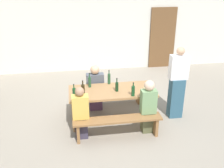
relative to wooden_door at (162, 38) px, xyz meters
name	(u,v)px	position (x,y,z in m)	size (l,w,h in m)	color
ground_plane	(112,119)	(-2.32, -3.40, -1.05)	(24.00, 24.00, 0.00)	gray
back_wall	(95,23)	(-2.32, 0.14, 0.55)	(14.00, 0.20, 3.20)	silver
wooden_door	(162,38)	(0.00, 0.00, 0.00)	(0.90, 0.06, 2.10)	brown
tasting_table	(112,93)	(-2.32, -3.40, -0.38)	(1.92, 0.87, 0.75)	#9E7247
bench_near	(118,123)	(-2.32, -4.13, -0.70)	(1.82, 0.30, 0.45)	olive
bench_far	(108,93)	(-2.32, -2.67, -0.70)	(1.82, 0.30, 0.45)	olive
wine_bottle_0	(109,79)	(-2.34, -3.03, -0.17)	(0.07, 0.07, 0.34)	#234C2D
wine_bottle_1	(83,90)	(-2.97, -3.58, -0.17)	(0.08, 0.08, 0.35)	#332814
wine_bottle_2	(74,93)	(-3.16, -3.71, -0.17)	(0.07, 0.07, 0.33)	#194723
wine_bottle_3	(133,91)	(-1.93, -3.75, -0.18)	(0.07, 0.07, 0.31)	#194723
wine_bottle_4	(90,82)	(-2.80, -3.15, -0.17)	(0.07, 0.07, 0.34)	#234C2D
wine_bottle_5	(117,86)	(-2.23, -3.46, -0.19)	(0.07, 0.07, 0.31)	#143319
wine_glass_0	(150,87)	(-1.51, -3.60, -0.19)	(0.07, 0.07, 0.15)	silver
wine_glass_1	(144,87)	(-1.62, -3.56, -0.19)	(0.07, 0.07, 0.16)	silver
seated_guest_near_0	(81,114)	(-3.06, -3.98, -0.51)	(0.33, 0.24, 1.13)	#3C3649
seated_guest_near_1	(148,107)	(-1.65, -3.98, -0.47)	(0.32, 0.24, 1.18)	brown
seated_guest_far_0	(95,89)	(-2.65, -2.82, -0.51)	(0.42, 0.24, 1.15)	#593857
standing_host	(177,85)	(-0.83, -3.47, -0.23)	(0.42, 0.24, 1.70)	#2F586E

